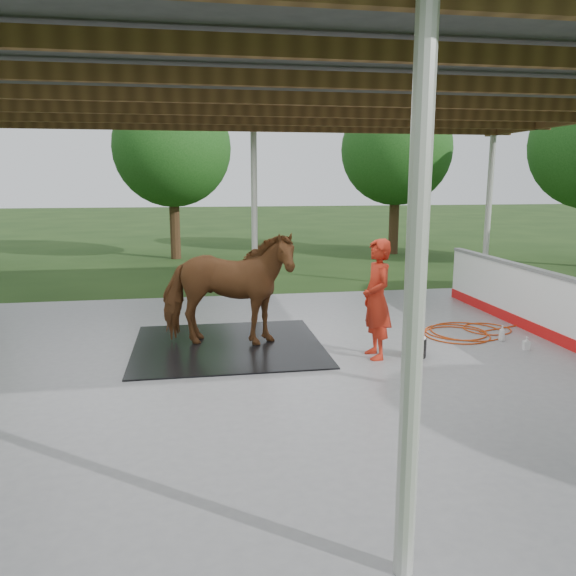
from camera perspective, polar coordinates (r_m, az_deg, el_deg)
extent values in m
plane|color=#1E3814|center=(8.56, 0.15, -7.74)|extent=(100.00, 100.00, 0.00)
cube|color=slate|center=(8.56, 0.15, -7.58)|extent=(12.00, 10.00, 0.05)
cylinder|color=beige|center=(3.65, 12.73, -1.54)|extent=(0.14, 0.14, 3.85)
cylinder|color=beige|center=(12.79, -3.44, 7.50)|extent=(0.14, 0.14, 3.85)
cylinder|color=beige|center=(14.55, 19.68, 7.31)|extent=(0.14, 0.14, 3.85)
cube|color=brown|center=(5.29, 6.14, 22.93)|extent=(12.00, 0.10, 0.18)
cube|color=brown|center=(6.73, 2.47, 20.40)|extent=(12.00, 0.10, 0.18)
cube|color=brown|center=(8.18, 0.16, 18.72)|extent=(12.00, 0.10, 0.18)
cube|color=brown|center=(9.65, -1.42, 17.54)|extent=(12.00, 0.10, 0.18)
cube|color=brown|center=(11.13, -2.56, 16.66)|extent=(12.00, 0.10, 0.18)
cube|color=brown|center=(12.62, -3.43, 15.98)|extent=(12.00, 0.10, 0.18)
cube|color=#38383A|center=(8.21, 0.16, 20.10)|extent=(12.60, 10.60, 0.10)
cube|color=red|center=(10.31, 26.31, -4.78)|extent=(0.14, 8.00, 0.20)
cube|color=white|center=(10.20, 26.57, -2.07)|extent=(0.12, 8.00, 1.00)
cube|color=slate|center=(10.10, 26.82, 0.81)|extent=(0.16, 8.00, 0.06)
cylinder|color=#382314|center=(20.07, -11.41, 6.07)|extent=(0.36, 0.36, 2.20)
sphere|color=#194714|center=(20.03, -11.71, 13.78)|extent=(4.00, 4.00, 4.00)
cylinder|color=#382314|center=(21.37, 10.69, 6.38)|extent=(0.36, 0.36, 2.20)
sphere|color=#194714|center=(21.33, 10.96, 13.63)|extent=(4.00, 4.00, 4.00)
cube|color=black|center=(9.33, -6.10, -5.82)|extent=(3.05, 2.86, 0.02)
imported|color=brown|center=(9.10, -6.22, -0.10)|extent=(2.38, 1.44, 1.87)
imported|color=#B02312|center=(8.60, 9.01, -1.12)|extent=(0.46, 0.68, 1.83)
cylinder|color=black|center=(8.93, 12.79, -5.88)|extent=(0.34, 0.34, 0.30)
cylinder|color=white|center=(8.89, 12.84, -4.96)|extent=(0.31, 0.31, 0.03)
imported|color=silver|center=(10.20, 20.92, -4.31)|extent=(0.10, 0.11, 0.27)
imported|color=#338CD8|center=(9.83, 23.07, -5.19)|extent=(0.11, 0.12, 0.22)
torus|color=#B2390C|center=(10.51, 16.68, -4.30)|extent=(1.09, 1.09, 0.02)
torus|color=#B2390C|center=(10.32, 16.78, -4.59)|extent=(1.14, 1.14, 0.02)
torus|color=#B2390C|center=(10.90, 19.56, -3.93)|extent=(0.85, 0.85, 0.02)
torus|color=#B2390C|center=(10.61, 17.69, -4.21)|extent=(1.29, 1.29, 0.02)
cylinder|color=#B2390C|center=(11.22, 21.70, -3.66)|extent=(1.52, 0.52, 0.02)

